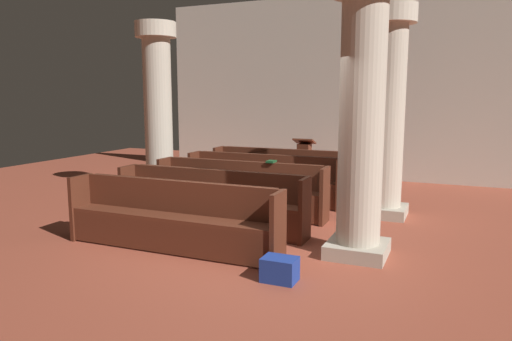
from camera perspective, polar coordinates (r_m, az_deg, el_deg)
ground_plane at (r=6.62m, az=-0.12°, el=-8.98°), size 19.20×19.20×0.00m
back_wall at (r=12.13m, az=11.48°, el=9.73°), size 10.00×0.16×4.50m
pew_row_0 at (r=10.14m, az=3.15°, el=0.14°), size 3.09×0.46×0.92m
pew_row_1 at (r=9.16m, az=0.87°, el=-0.79°), size 3.09×0.46×0.92m
pew_row_2 at (r=8.20m, az=-1.96°, el=-1.93°), size 3.09×0.47×0.92m
pew_row_3 at (r=7.27m, az=-5.53°, el=-3.37°), size 3.09×0.46×0.92m
pew_row_4 at (r=6.38m, az=-10.14°, el=-5.19°), size 3.09×0.46×0.92m
pillar_aisle_side at (r=8.25m, az=15.56°, el=7.12°), size 0.82×0.82×3.50m
pillar_far_side at (r=9.98m, az=-11.72°, el=7.50°), size 0.82×0.82×3.50m
pillar_aisle_rear at (r=6.02m, az=12.62°, el=6.71°), size 0.81×0.81×3.50m
lectern at (r=11.11m, az=5.80°, el=0.66°), size 0.48×0.45×1.08m
hymn_book at (r=8.10m, az=1.85°, el=1.09°), size 0.13×0.20×0.03m
kneeler_box_blue at (r=5.37m, az=2.87°, el=-11.80°), size 0.38×0.28×0.27m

